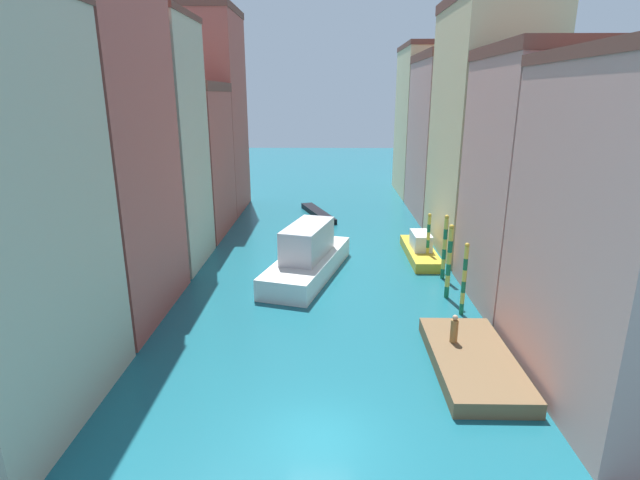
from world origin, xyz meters
TOP-DOWN VIEW (x-y plane):
  - ground_plane at (0.00, 24.50)m, footprint 154.00×154.00m
  - building_left_1 at (-12.26, 10.72)m, footprint 6.61×9.56m
  - building_left_2 at (-12.26, 19.48)m, footprint 6.61×7.26m
  - building_left_3 at (-12.26, 28.08)m, footprint 6.61×9.39m
  - building_left_4 at (-12.26, 37.23)m, footprint 6.61×9.02m
  - building_right_0 at (12.26, 3.23)m, footprint 6.61×10.68m
  - building_right_1 at (12.26, 13.09)m, footprint 6.61×9.03m
  - building_right_2 at (12.26, 23.45)m, footprint 6.61×11.03m
  - building_right_3 at (12.26, 35.15)m, footprint 6.61×11.91m
  - building_right_4 at (12.26, 46.97)m, footprint 6.61×11.28m
  - waterfront_dock at (6.93, 4.98)m, footprint 3.58×7.54m
  - person_on_dock at (6.30, 6.15)m, footprint 0.36×0.36m
  - mooring_pole_0 at (7.91, 10.75)m, footprint 0.27×0.27m
  - mooring_pole_1 at (7.61, 13.16)m, footprint 0.31×0.31m
  - mooring_pole_2 at (8.09, 16.46)m, footprint 0.30×0.30m
  - mooring_pole_3 at (7.63, 19.68)m, footprint 0.27×0.27m
  - vaporetto_white at (-1.18, 16.93)m, footprint 6.14×11.12m
  - gondola_black at (-0.87, 34.29)m, footprint 3.89×8.11m
  - motorboat_0 at (7.35, 20.95)m, footprint 2.10×7.43m

SIDE VIEW (x-z plane):
  - ground_plane at x=0.00m, z-range 0.00..0.00m
  - gondola_black at x=-0.87m, z-range 0.00..0.53m
  - waterfront_dock at x=6.93m, z-range 0.00..0.71m
  - motorboat_0 at x=7.35m, z-range -0.34..1.63m
  - vaporetto_white at x=-1.18m, z-range -0.48..3.17m
  - person_on_dock at x=6.30m, z-range 0.65..2.06m
  - mooring_pole_3 at x=7.63m, z-range 0.04..3.86m
  - mooring_pole_0 at x=7.91m, z-range 0.04..4.33m
  - mooring_pole_2 at x=8.09m, z-range 0.05..4.53m
  - mooring_pole_1 at x=7.61m, z-range 0.05..4.75m
  - building_left_3 at x=-12.26m, z-range 0.01..13.15m
  - building_right_0 at x=12.26m, z-range 0.01..13.84m
  - building_right_1 at x=12.26m, z-range 0.01..14.75m
  - building_right_3 at x=12.26m, z-range 0.02..16.03m
  - building_left_2 at x=-12.26m, z-range 0.01..17.40m
  - building_right_4 at x=12.26m, z-range 0.01..17.85m
  - building_right_2 at x=12.26m, z-range 0.02..19.09m
  - building_left_1 at x=-12.26m, z-range 0.01..19.49m
  - building_left_4 at x=-12.26m, z-range 0.01..20.45m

